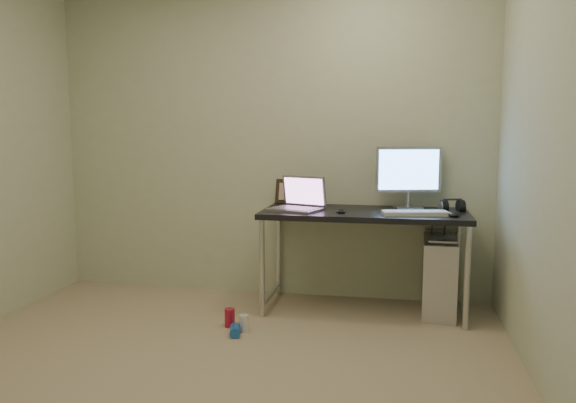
% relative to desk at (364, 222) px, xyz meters
% --- Properties ---
extents(floor, '(3.50, 3.50, 0.00)m').
position_rel_desk_xyz_m(floor, '(-0.78, -1.43, -0.67)').
color(floor, tan).
rests_on(floor, ground).
extents(wall_back, '(3.50, 0.02, 2.50)m').
position_rel_desk_xyz_m(wall_back, '(-0.78, 0.32, 0.58)').
color(wall_back, beige).
rests_on(wall_back, ground).
extents(wall_right, '(0.02, 3.50, 2.50)m').
position_rel_desk_xyz_m(wall_right, '(0.97, -1.43, 0.58)').
color(wall_right, beige).
rests_on(wall_right, ground).
extents(desk, '(1.49, 0.65, 0.75)m').
position_rel_desk_xyz_m(desk, '(0.00, 0.00, 0.00)').
color(desk, black).
rests_on(desk, ground).
extents(tower_computer, '(0.25, 0.54, 0.59)m').
position_rel_desk_xyz_m(tower_computer, '(0.55, 0.04, -0.39)').
color(tower_computer, silver).
rests_on(tower_computer, ground).
extents(cable_a, '(0.01, 0.16, 0.69)m').
position_rel_desk_xyz_m(cable_a, '(0.50, 0.27, -0.27)').
color(cable_a, black).
rests_on(cable_a, ground).
extents(cable_b, '(0.02, 0.11, 0.71)m').
position_rel_desk_xyz_m(cable_b, '(0.59, 0.25, -0.29)').
color(cable_b, black).
rests_on(cable_b, ground).
extents(can_red, '(0.09, 0.09, 0.13)m').
position_rel_desk_xyz_m(can_red, '(-0.87, -0.53, -0.60)').
color(can_red, '#AE1734').
rests_on(can_red, ground).
extents(can_white, '(0.07, 0.07, 0.12)m').
position_rel_desk_xyz_m(can_white, '(-0.75, -0.61, -0.61)').
color(can_white, silver).
rests_on(can_white, ground).
extents(can_blue, '(0.10, 0.14, 0.07)m').
position_rel_desk_xyz_m(can_blue, '(-0.79, -0.69, -0.63)').
color(can_blue, blue).
rests_on(can_blue, ground).
extents(laptop, '(0.43, 0.39, 0.24)m').
position_rel_desk_xyz_m(laptop, '(-0.48, -0.04, 0.14)').
color(laptop, '#A3A2A9').
rests_on(laptop, desk).
extents(monitor, '(0.49, 0.19, 0.46)m').
position_rel_desk_xyz_m(monitor, '(0.31, 0.19, 0.36)').
color(monitor, '#A3A2A9').
rests_on(monitor, desk).
extents(keyboard, '(0.47, 0.23, 0.03)m').
position_rel_desk_xyz_m(keyboard, '(0.36, -0.14, 0.10)').
color(keyboard, silver).
rests_on(keyboard, desk).
extents(mouse_right, '(0.09, 0.13, 0.04)m').
position_rel_desk_xyz_m(mouse_right, '(0.61, -0.15, 0.11)').
color(mouse_right, black).
rests_on(mouse_right, desk).
extents(mouse_left, '(0.08, 0.12, 0.04)m').
position_rel_desk_xyz_m(mouse_left, '(-0.16, -0.13, 0.10)').
color(mouse_left, black).
rests_on(mouse_left, desk).
extents(headphones, '(0.19, 0.11, 0.11)m').
position_rel_desk_xyz_m(headphones, '(0.63, 0.11, 0.12)').
color(headphones, black).
rests_on(headphones, desk).
extents(picture_frame, '(0.25, 0.10, 0.20)m').
position_rel_desk_xyz_m(picture_frame, '(-0.61, 0.30, 0.18)').
color(picture_frame, black).
rests_on(picture_frame, desk).
extents(webcam, '(0.04, 0.04, 0.12)m').
position_rel_desk_xyz_m(webcam, '(-0.39, 0.24, 0.17)').
color(webcam, silver).
rests_on(webcam, desk).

